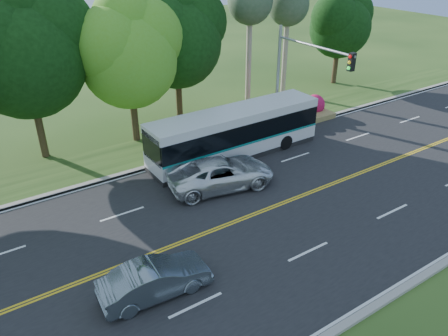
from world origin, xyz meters
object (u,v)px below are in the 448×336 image
traffic_signal (299,70)px  transit_bus (235,133)px  sedan (155,279)px  suv (221,173)px

traffic_signal → transit_bus: traffic_signal is taller
sedan → traffic_signal: bearing=-57.2°
transit_bus → suv: bearing=-136.3°
transit_bus → sedan: size_ratio=2.64×
sedan → suv: (6.32, 5.29, 0.10)m
traffic_signal → sedan: traffic_signal is taller
traffic_signal → suv: bearing=-162.0°
suv → sedan: bearing=141.5°
suv → transit_bus: bearing=-34.2°
suv → traffic_signal: bearing=-60.5°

